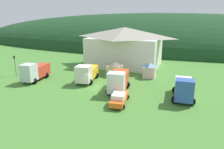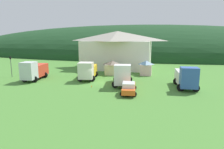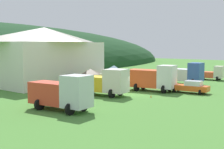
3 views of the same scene
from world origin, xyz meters
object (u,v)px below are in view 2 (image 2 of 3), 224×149
(traffic_light_west, at_px, (11,64))
(tow_truck_silver, at_px, (34,70))
(depot_building, at_px, (118,49))
(traffic_cone_near_pickup, at_px, (92,87))
(box_truck_blue, at_px, (186,77))
(play_shed_pink, at_px, (146,68))
(heavy_rig_white, at_px, (123,74))
(service_pickup_orange, at_px, (129,88))
(heavy_rig_striped, at_px, (88,70))
(play_shed_cream, at_px, (112,68))

(traffic_light_west, bearing_deg, tow_truck_silver, -13.28)
(depot_building, relative_size, traffic_cone_near_pickup, 28.54)
(traffic_cone_near_pickup, bearing_deg, box_truck_blue, 10.69)
(play_shed_pink, bearing_deg, depot_building, 132.92)
(heavy_rig_white, relative_size, service_pickup_orange, 1.29)
(tow_truck_silver, xyz_separation_m, service_pickup_orange, (18.20, -4.71, -0.99))
(depot_building, xyz_separation_m, heavy_rig_white, (4.49, -17.83, -2.88))
(box_truck_blue, bearing_deg, traffic_cone_near_pickup, -82.85)
(heavy_rig_striped, bearing_deg, box_truck_blue, 71.14)
(heavy_rig_striped, xyz_separation_m, traffic_light_west, (-15.35, -1.45, 0.81))
(heavy_rig_white, bearing_deg, depot_building, -174.88)
(heavy_rig_white, distance_m, traffic_light_west, 22.54)
(traffic_light_west, bearing_deg, service_pickup_orange, -14.22)
(service_pickup_orange, bearing_deg, heavy_rig_striped, -137.51)
(play_shed_pink, height_order, traffic_light_west, traffic_light_west)
(play_shed_pink, bearing_deg, tow_truck_silver, -154.26)
(play_shed_cream, distance_m, service_pickup_orange, 14.17)
(depot_building, bearing_deg, play_shed_pink, -47.08)
(tow_truck_silver, xyz_separation_m, traffic_cone_near_pickup, (11.93, -2.56, -1.82))
(tow_truck_silver, xyz_separation_m, heavy_rig_striped, (9.36, 2.86, -0.10))
(tow_truck_silver, height_order, traffic_light_west, traffic_light_west)
(play_shed_cream, height_order, box_truck_blue, box_truck_blue)
(play_shed_pink, height_order, heavy_rig_striped, heavy_rig_striped)
(heavy_rig_white, relative_size, traffic_cone_near_pickup, 11.24)
(play_shed_cream, distance_m, heavy_rig_white, 9.20)
(service_pickup_orange, bearing_deg, heavy_rig_white, -166.75)
(traffic_light_west, bearing_deg, depot_building, 42.30)
(box_truck_blue, xyz_separation_m, traffic_cone_near_pickup, (-14.48, -2.73, -1.73))
(depot_building, relative_size, tow_truck_silver, 2.58)
(play_shed_cream, distance_m, heavy_rig_striped, 6.52)
(play_shed_cream, xyz_separation_m, box_truck_blue, (13.58, -8.21, 0.22))
(play_shed_cream, distance_m, traffic_light_west, 20.10)
(tow_truck_silver, distance_m, heavy_rig_white, 16.49)
(depot_building, distance_m, box_truck_blue, 22.95)
(box_truck_blue, relative_size, traffic_cone_near_pickup, 11.32)
(service_pickup_orange, bearing_deg, traffic_light_west, -111.11)
(service_pickup_orange, xyz_separation_m, traffic_cone_near_pickup, (-6.27, 2.15, -0.83))
(service_pickup_orange, bearing_deg, play_shed_pink, 167.09)
(tow_truck_silver, relative_size, traffic_cone_near_pickup, 11.08)
(play_shed_cream, bearing_deg, box_truck_blue, -31.17)
(tow_truck_silver, bearing_deg, play_shed_pink, 109.76)
(depot_building, distance_m, tow_truck_silver, 21.65)
(heavy_rig_white, height_order, service_pickup_orange, heavy_rig_white)
(depot_building, height_order, traffic_light_west, depot_building)
(depot_building, height_order, heavy_rig_white, depot_building)
(play_shed_pink, xyz_separation_m, tow_truck_silver, (-19.70, -9.50, 0.25))
(play_shed_pink, xyz_separation_m, traffic_light_west, (-25.69, -8.08, 0.97))
(tow_truck_silver, height_order, box_truck_blue, tow_truck_silver)
(depot_building, height_order, play_shed_cream, depot_building)
(tow_truck_silver, xyz_separation_m, heavy_rig_white, (16.49, -0.05, 0.06))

